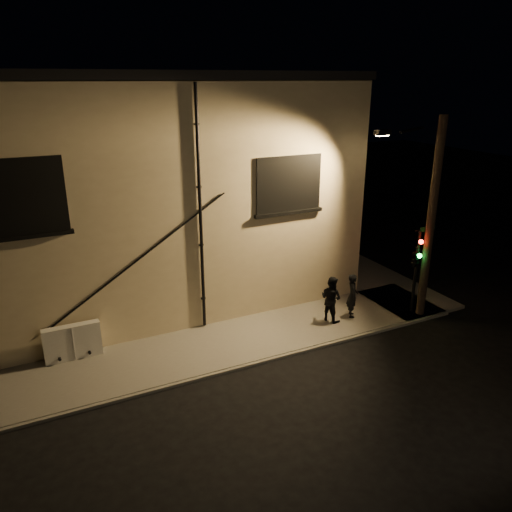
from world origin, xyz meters
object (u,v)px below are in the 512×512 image
streetlamp_pole (428,216)px  pedestrian_b (331,299)px  utility_cabinet (73,342)px  traffic_signal (415,258)px  pedestrian_a (352,295)px

streetlamp_pole → pedestrian_b: bearing=163.4°
utility_cabinet → traffic_signal: (11.89, -2.22, 1.66)m
traffic_signal → streetlamp_pole: (0.26, -0.13, 1.57)m
pedestrian_a → pedestrian_b: (-0.91, 0.07, 0.02)m
traffic_signal → streetlamp_pole: size_ratio=0.45×
utility_cabinet → pedestrian_b: (8.85, -1.36, 0.28)m
streetlamp_pole → traffic_signal: bearing=154.5°
pedestrian_b → streetlamp_pole: 4.54m
pedestrian_a → traffic_signal: 2.67m
utility_cabinet → streetlamp_pole: (12.15, -2.35, 3.23)m
utility_cabinet → traffic_signal: 12.21m
pedestrian_a → streetlamp_pole: 3.93m
utility_cabinet → streetlamp_pole: size_ratio=0.24×
pedestrian_b → traffic_signal: (3.04, -0.86, 1.38)m
pedestrian_a → utility_cabinet: bearing=108.9°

